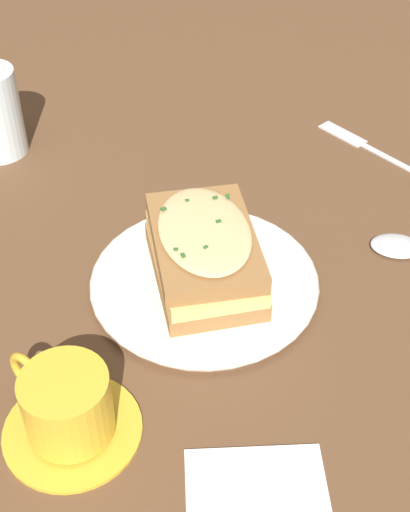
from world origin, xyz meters
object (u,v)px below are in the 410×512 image
(sandwich, at_px, (204,253))
(spoon, at_px, (405,247))
(napkin, at_px, (258,498))
(dinner_plate, at_px, (205,281))
(fork, at_px, (362,144))
(teacup_with_saucer, at_px, (67,409))

(sandwich, relative_size, spoon, 1.00)
(napkin, bearing_deg, sandwich, 97.79)
(dinner_plate, height_order, fork, dinner_plate)
(sandwich, distance_m, teacup_with_saucer, 0.22)
(dinner_plate, relative_size, sandwich, 1.42)
(dinner_plate, xyz_separation_m, sandwich, (-0.00, 0.00, 0.04))
(sandwich, xyz_separation_m, napkin, (0.03, -0.25, -0.05))
(sandwich, bearing_deg, teacup_with_saucer, -125.15)
(sandwich, height_order, teacup_with_saucer, sandwich)
(sandwich, bearing_deg, spoon, 12.46)
(sandwich, height_order, napkin, sandwich)
(napkin, bearing_deg, dinner_plate, 97.53)
(spoon, height_order, napkin, spoon)
(teacup_with_saucer, distance_m, spoon, 0.42)
(teacup_with_saucer, height_order, napkin, teacup_with_saucer)
(dinner_plate, height_order, napkin, dinner_plate)
(fork, distance_m, napkin, 0.55)
(teacup_with_saucer, xyz_separation_m, napkin, (0.16, -0.07, -0.03))
(dinner_plate, bearing_deg, sandwich, 142.20)
(spoon, bearing_deg, teacup_with_saucer, 132.29)
(napkin, bearing_deg, teacup_with_saucer, 155.41)
(teacup_with_saucer, relative_size, napkin, 1.05)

